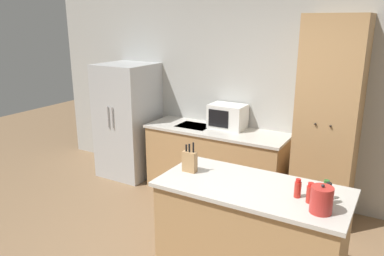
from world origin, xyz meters
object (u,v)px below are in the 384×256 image
refrigerator (128,120)px  knife_block (190,161)px  pantry_cabinet (328,123)px  spice_bottle_short_red (328,194)px  spice_bottle_green_herb (326,191)px  kettle (321,200)px  microwave (228,116)px  spice_bottle_amber_oil (310,193)px  spice_bottle_tall_dark (298,189)px

refrigerator → knife_block: refrigerator is taller
pantry_cabinet → spice_bottle_short_red: 1.55m
spice_bottle_short_red → spice_bottle_green_herb: (-0.03, 0.07, -0.01)m
kettle → refrigerator: bearing=152.7°
knife_block → spice_bottle_short_red: knife_block is taller
refrigerator → pantry_cabinet: pantry_cabinet is taller
kettle → microwave: bearing=131.3°
knife_block → spice_bottle_short_red: 1.21m
spice_bottle_amber_oil → spice_bottle_green_herb: (0.09, 0.11, -0.00)m
spice_bottle_amber_oil → kettle: 0.16m
spice_bottle_tall_dark → spice_bottle_green_herb: size_ratio=0.95×
spice_bottle_tall_dark → knife_block: bearing=178.8°
refrigerator → spice_bottle_short_red: bearing=-24.9°
refrigerator → spice_bottle_short_red: 3.43m
spice_bottle_short_red → spice_bottle_amber_oil: bearing=-160.2°
microwave → spice_bottle_amber_oil: size_ratio=2.88×
spice_bottle_tall_dark → spice_bottle_amber_oil: 0.11m
spice_bottle_tall_dark → kettle: 0.26m
spice_bottle_green_herb → kettle: (0.01, -0.22, 0.02)m
microwave → spice_bottle_green_herb: microwave is taller
spice_bottle_short_red → kettle: 0.16m
pantry_cabinet → spice_bottle_short_red: bearing=-78.7°
microwave → spice_bottle_short_red: size_ratio=2.69×
microwave → kettle: microwave is taller
spice_bottle_green_herb → spice_bottle_tall_dark: bearing=-160.9°
spice_bottle_short_red → spice_bottle_amber_oil: 0.13m
microwave → spice_bottle_green_herb: (1.55, -1.56, -0.04)m
microwave → kettle: 2.37m
kettle → spice_bottle_short_red: bearing=84.0°
spice_bottle_green_herb → kettle: kettle is taller
knife_block → pantry_cabinet: bearing=58.6°
spice_bottle_short_red → kettle: (-0.02, -0.16, 0.02)m
knife_block → spice_bottle_green_herb: size_ratio=1.77×
refrigerator → pantry_cabinet: (2.80, 0.07, 0.33)m
spice_bottle_short_red → spice_bottle_green_herb: 0.07m
spice_bottle_tall_dark → kettle: kettle is taller
pantry_cabinet → refrigerator: bearing=-178.5°
microwave → knife_block: 1.64m
knife_block → spice_bottle_amber_oil: bearing=-3.3°
spice_bottle_tall_dark → spice_bottle_amber_oil: spice_bottle_amber_oil is taller
knife_block → spice_bottle_tall_dark: knife_block is taller
spice_bottle_tall_dark → spice_bottle_short_red: spice_bottle_short_red is taller
microwave → spice_bottle_amber_oil: microwave is taller
spice_bottle_amber_oil → spice_bottle_short_red: bearing=19.8°
microwave → spice_bottle_short_red: 2.26m
refrigerator → microwave: bearing=6.9°
spice_bottle_green_herb → microwave: bearing=134.9°
pantry_cabinet → knife_block: size_ratio=8.24×
microwave → spice_bottle_amber_oil: 2.21m
refrigerator → spice_bottle_green_herb: (3.08, -1.37, 0.17)m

